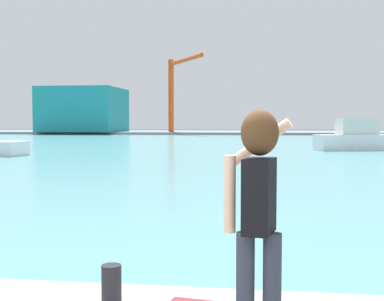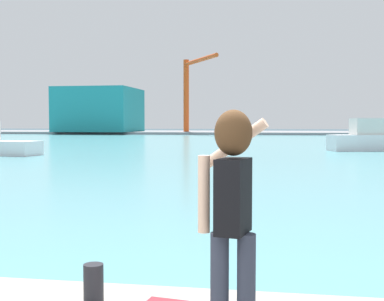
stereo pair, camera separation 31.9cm
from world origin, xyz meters
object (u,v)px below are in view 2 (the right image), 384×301
Objects in this scene: harbor_bollard at (94,283)px; boat_moored_2 at (382,139)px; port_crane at (191,84)px; person_photographer at (232,201)px; warehouse_left at (100,110)px.

boat_moored_2 reaches higher than harbor_bollard.
harbor_bollard is 86.99m from port_crane.
person_photographer is 0.13× the size of port_crane.
port_crane is (17.21, -0.33, 4.51)m from warehouse_left.
harbor_bollard is at bearing -70.14° from warehouse_left.
warehouse_left reaches higher than harbor_bollard.
port_crane reaches higher than harbor_bollard.
port_crane reaches higher than boat_moored_2.
port_crane is (-13.79, 85.49, 8.29)m from harbor_bollard.
person_photographer is 36.79m from boat_moored_2.
boat_moored_2 reaches higher than person_photographer.
port_crane is at bearing 99.16° from harbor_bollard.
boat_moored_2 is at bearing -0.86° from person_photographer.
harbor_bollard is 91.32m from warehouse_left.
boat_moored_2 is at bearing 75.26° from harbor_bollard.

